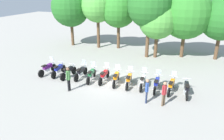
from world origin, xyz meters
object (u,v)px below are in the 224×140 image
at_px(tree_2, 119,10).
at_px(motorcycle_8, 143,81).
at_px(person_0, 164,92).
at_px(tree_6, 222,19).
at_px(motorcycle_9, 157,83).
at_px(motorcycle_2, 69,71).
at_px(motorcycle_6, 116,77).
at_px(motorcycle_10, 171,85).
at_px(motorcycle_1, 59,69).
at_px(tree_4, 158,20).
at_px(motorcycle_5, 104,75).
at_px(tree_1, 98,6).
at_px(motorcycle_0, 48,68).
at_px(tree_5, 186,14).
at_px(motorcycle_11, 186,88).
at_px(motorcycle_7, 129,79).
at_px(motorcycle_3, 81,72).
at_px(motorcycle_4, 91,74).
at_px(tree_0, 70,8).
at_px(tree_3, 150,6).
at_px(person_1, 147,89).
at_px(person_2, 68,77).

bearing_deg(tree_2, motorcycle_8, -60.50).
height_order(person_0, tree_6, tree_6).
relative_size(motorcycle_9, tree_2, 0.33).
height_order(motorcycle_8, tree_2, tree_2).
height_order(motorcycle_2, motorcycle_6, motorcycle_6).
bearing_deg(motorcycle_10, motorcycle_1, 96.69).
xyz_separation_m(motorcycle_6, tree_4, (1.53, 7.74, 3.38)).
height_order(motorcycle_5, tree_1, tree_1).
height_order(motorcycle_0, tree_1, tree_1).
xyz_separation_m(tree_5, tree_6, (3.33, 0.48, -0.34)).
distance_m(motorcycle_8, tree_1, 12.58).
bearing_deg(motorcycle_11, tree_1, 43.20).
bearing_deg(motorcycle_6, motorcycle_7, -97.58).
xyz_separation_m(motorcycle_3, motorcycle_7, (4.09, 0.01, 0.00)).
bearing_deg(motorcycle_0, motorcycle_10, -83.67).
xyz_separation_m(motorcycle_4, tree_6, (9.49, 9.49, 3.58)).
xyz_separation_m(tree_0, tree_1, (3.55, 0.18, 0.25)).
bearing_deg(motorcycle_0, person_0, -95.69).
distance_m(motorcycle_7, tree_3, 8.84).
relative_size(motorcycle_4, tree_2, 0.33).
bearing_deg(tree_3, person_0, -71.19).
xyz_separation_m(motorcycle_4, person_1, (4.86, -1.83, 0.44)).
height_order(tree_1, tree_5, tree_5).
relative_size(motorcycle_0, motorcycle_5, 1.00).
distance_m(motorcycle_1, motorcycle_8, 7.17).
height_order(motorcycle_1, motorcycle_8, motorcycle_8).
height_order(tree_1, tree_6, tree_1).
xyz_separation_m(motorcycle_7, motorcycle_8, (1.02, 0.14, 0.00)).
distance_m(motorcycle_7, tree_4, 8.44).
bearing_deg(tree_5, motorcycle_4, -124.35).
height_order(motorcycle_10, person_2, person_2).
bearing_deg(tree_6, tree_3, -164.62).
distance_m(motorcycle_10, tree_0, 16.45).
relative_size(motorcycle_7, person_1, 1.33).
bearing_deg(motorcycle_1, motorcycle_4, -94.09).
bearing_deg(motorcycle_5, motorcycle_10, -90.76).
distance_m(motorcycle_6, tree_3, 8.88).
relative_size(tree_1, tree_5, 0.98).
bearing_deg(motorcycle_7, motorcycle_4, 86.10).
xyz_separation_m(motorcycle_7, tree_4, (0.51, 7.71, 3.38)).
xyz_separation_m(motorcycle_0, motorcycle_7, (7.15, 0.31, 0.00)).
xyz_separation_m(motorcycle_8, tree_6, (5.39, 9.19, 3.58)).
height_order(tree_2, tree_4, tree_2).
height_order(motorcycle_6, motorcycle_9, same).
xyz_separation_m(motorcycle_7, motorcycle_9, (2.05, 0.06, 0.00)).
relative_size(motorcycle_8, tree_1, 0.32).
bearing_deg(person_1, motorcycle_1, 160.79).
relative_size(motorcycle_3, tree_3, 0.29).
relative_size(motorcycle_0, tree_6, 0.35).
xyz_separation_m(person_1, person_2, (-5.52, -0.38, 0.10)).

